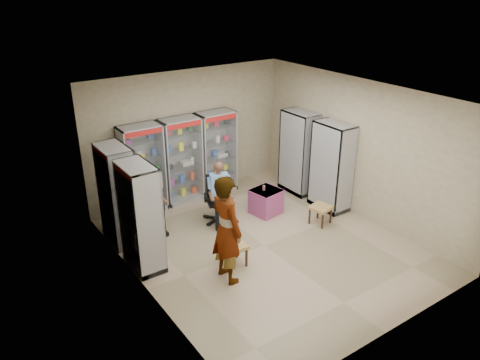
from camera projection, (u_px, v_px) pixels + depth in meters
floor at (264, 245)px, 9.26m from camera, size 6.00×6.00×0.00m
room_shell at (267, 152)px, 8.47m from camera, size 5.02×6.02×3.01m
cabinet_back_left at (143, 170)px, 10.24m from camera, size 0.90×0.50×2.00m
cabinet_back_mid at (181, 161)px, 10.73m from camera, size 0.90×0.50×2.00m
cabinet_back_right at (216, 152)px, 11.23m from camera, size 0.90×0.50×2.00m
cabinet_right_far at (299, 153)px, 11.22m from camera, size 0.90×0.50×2.00m
cabinet_right_near at (332, 167)px, 10.39m from camera, size 0.90×0.50×2.00m
cabinet_left_far at (118, 195)px, 9.06m from camera, size 0.90×0.50×2.00m
cabinet_left_near at (141, 217)px, 8.23m from camera, size 0.90×0.50×2.00m
wooden_chair at (148, 207)px, 9.78m from camera, size 0.42×0.42×0.94m
seated_customer at (148, 199)px, 9.66m from camera, size 0.44×0.60×1.34m
office_chair at (218, 199)px, 9.99m from camera, size 0.72×0.72×1.03m
seated_shopkeeper at (219, 194)px, 9.90m from camera, size 0.61×0.71×1.31m
pink_trunk at (266, 202)px, 10.41m from camera, size 0.67×0.65×0.56m
tea_glass at (264, 188)px, 10.29m from camera, size 0.07×0.07×0.10m
woven_stool_a at (320, 215)px, 10.01m from camera, size 0.49×0.49×0.41m
woven_stool_b at (234, 254)px, 8.57m from camera, size 0.45×0.45×0.43m
standing_man at (227, 229)px, 7.89m from camera, size 0.48×0.72×1.96m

